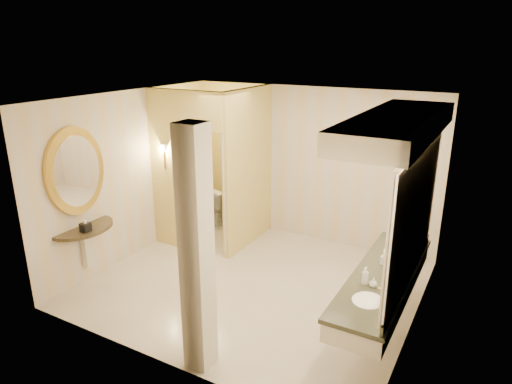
{
  "coord_description": "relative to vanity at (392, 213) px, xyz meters",
  "views": [
    {
      "loc": [
        2.95,
        -5.2,
        3.42
      ],
      "look_at": [
        -0.07,
        0.2,
        1.36
      ],
      "focal_mm": 32.0,
      "sensor_mm": 36.0,
      "label": 1
    }
  ],
  "objects": [
    {
      "name": "ceiling",
      "position": [
        -1.98,
        0.4,
        1.07
      ],
      "size": [
        4.5,
        4.5,
        0.0
      ],
      "primitive_type": "plane",
      "rotation": [
        3.14,
        0.0,
        0.0
      ],
      "color": "white",
      "rests_on": "wall_back"
    },
    {
      "name": "toilet",
      "position": [
        -3.63,
        2.15,
        -1.25
      ],
      "size": [
        0.55,
        0.81,
        0.76
      ],
      "primitive_type": "imported",
      "rotation": [
        0.0,
        0.0,
        2.96
      ],
      "color": "white",
      "rests_on": "floor"
    },
    {
      "name": "soap_bottle_c",
      "position": [
        -0.15,
        -0.34,
        -0.65
      ],
      "size": [
        0.09,
        0.09,
        0.2
      ],
      "primitive_type": "imported",
      "rotation": [
        0.0,
        0.0,
        -0.16
      ],
      "color": "#C6B28C",
      "rests_on": "vanity"
    },
    {
      "name": "pillar",
      "position": [
        -1.63,
        -1.4,
        -0.28
      ],
      "size": [
        0.27,
        0.27,
        2.7
      ],
      "primitive_type": "cube",
      "color": "beige",
      "rests_on": "floor"
    },
    {
      "name": "wall_back",
      "position": [
        -1.98,
        2.4,
        -0.28
      ],
      "size": [
        4.5,
        0.02,
        2.7
      ],
      "primitive_type": "cube",
      "color": "beige",
      "rests_on": "floor"
    },
    {
      "name": "wall_sconce",
      "position": [
        -3.9,
        0.83,
        0.1
      ],
      "size": [
        0.14,
        0.14,
        0.42
      ],
      "color": "#C0803D",
      "rests_on": "toilet_closet"
    },
    {
      "name": "wall_right",
      "position": [
        0.27,
        0.4,
        -0.28
      ],
      "size": [
        0.02,
        4.0,
        2.7
      ],
      "primitive_type": "cube",
      "color": "beige",
      "rests_on": "floor"
    },
    {
      "name": "soap_bottle_b",
      "position": [
        -0.05,
        -0.36,
        -0.7
      ],
      "size": [
        0.09,
        0.09,
        0.11
      ],
      "primitive_type": "imported",
      "rotation": [
        0.0,
        0.0,
        -0.09
      ],
      "color": "silver",
      "rests_on": "vanity"
    },
    {
      "name": "wall_front",
      "position": [
        -1.98,
        -1.6,
        -0.28
      ],
      "size": [
        4.5,
        0.02,
        2.7
      ],
      "primitive_type": "cube",
      "color": "beige",
      "rests_on": "floor"
    },
    {
      "name": "toilet_closet",
      "position": [
        -3.1,
        1.37,
        -0.24
      ],
      "size": [
        1.5,
        1.55,
        2.7
      ],
      "color": "#EBDA7B",
      "rests_on": "floor"
    },
    {
      "name": "floor",
      "position": [
        -1.98,
        0.4,
        -1.63
      ],
      "size": [
        4.5,
        4.5,
        0.0
      ],
      "primitive_type": "plane",
      "color": "beige",
      "rests_on": "ground"
    },
    {
      "name": "console_shelf",
      "position": [
        -4.19,
        -0.71,
        -0.29
      ],
      "size": [
        0.96,
        0.96,
        1.93
      ],
      "color": "black",
      "rests_on": "floor"
    },
    {
      "name": "tissue_box",
      "position": [
        -3.99,
        -0.82,
        -0.69
      ],
      "size": [
        0.13,
        0.13,
        0.12
      ],
      "primitive_type": "cube",
      "rotation": [
        0.0,
        0.0,
        -0.05
      ],
      "color": "black",
      "rests_on": "console_shelf"
    },
    {
      "name": "vanity",
      "position": [
        0.0,
        0.0,
        0.0
      ],
      "size": [
        0.75,
        2.59,
        2.09
      ],
      "color": "beige",
      "rests_on": "floor"
    },
    {
      "name": "wall_left",
      "position": [
        -4.23,
        0.4,
        -0.28
      ],
      "size": [
        0.02,
        4.0,
        2.7
      ],
      "primitive_type": "cube",
      "color": "beige",
      "rests_on": "floor"
    },
    {
      "name": "soap_bottle_a",
      "position": [
        -0.09,
        0.23,
        -0.68
      ],
      "size": [
        0.07,
        0.07,
        0.15
      ],
      "primitive_type": "imported",
      "rotation": [
        0.0,
        0.0,
        -0.06
      ],
      "color": "beige",
      "rests_on": "vanity"
    }
  ]
}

